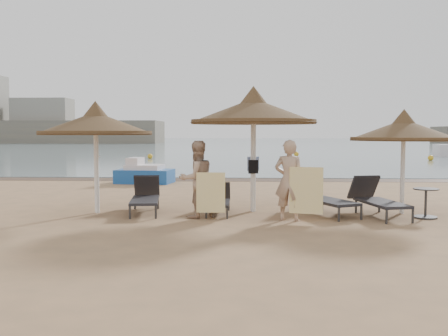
# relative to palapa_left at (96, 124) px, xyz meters

# --- Properties ---
(ground) EXTENTS (160.00, 160.00, 0.00)m
(ground) POSITION_rel_palapa_left_xyz_m (3.16, -0.66, -2.19)
(ground) COLOR #A0764E
(ground) RESTS_ON ground
(sea) EXTENTS (200.00, 140.00, 0.03)m
(sea) POSITION_rel_palapa_left_xyz_m (3.16, 79.34, -2.17)
(sea) COLOR slate
(sea) RESTS_ON ground
(wet_sand_strip) EXTENTS (200.00, 1.60, 0.01)m
(wet_sand_strip) POSITION_rel_palapa_left_xyz_m (3.16, 8.74, -2.19)
(wet_sand_strip) COLOR #4E3727
(wet_sand_strip) RESTS_ON ground
(far_shore) EXTENTS (150.00, 54.80, 12.00)m
(far_shore) POSITION_rel_palapa_left_xyz_m (-21.94, 77.16, 0.72)
(far_shore) COLOR #766D59
(far_shore) RESTS_ON ground
(palapa_left) EXTENTS (2.77, 2.77, 2.75)m
(palapa_left) POSITION_rel_palapa_left_xyz_m (0.00, 0.00, 0.00)
(palapa_left) COLOR white
(palapa_left) RESTS_ON ground
(palapa_center) EXTENTS (3.16, 3.16, 3.13)m
(palapa_center) POSITION_rel_palapa_left_xyz_m (3.85, 0.42, 0.30)
(palapa_center) COLOR white
(palapa_center) RESTS_ON ground
(palapa_right) EXTENTS (2.57, 2.57, 2.55)m
(palapa_right) POSITION_rel_palapa_left_xyz_m (7.49, 0.25, -0.16)
(palapa_right) COLOR white
(palapa_right) RESTS_ON ground
(lounger_far_left) EXTENTS (0.92, 2.03, 0.88)m
(lounger_far_left) POSITION_rel_palapa_left_xyz_m (1.16, 0.24, -1.80)
(lounger_far_left) COLOR #323233
(lounger_far_left) RESTS_ON ground
(lounger_near_left) EXTENTS (0.54, 1.61, 0.72)m
(lounger_near_left) POSITION_rel_palapa_left_xyz_m (2.99, 0.18, -1.87)
(lounger_near_left) COLOR #323233
(lounger_near_left) RESTS_ON ground
(lounger_near_right) EXTENTS (1.50, 2.14, 0.92)m
(lounger_near_right) POSITION_rel_palapa_left_xyz_m (5.53, 0.16, -1.78)
(lounger_near_right) COLOR #323233
(lounger_near_right) RESTS_ON ground
(lounger_far_right) EXTENTS (1.10, 2.14, 0.92)m
(lounger_far_right) POSITION_rel_palapa_left_xyz_m (6.78, -0.08, -1.78)
(lounger_far_right) COLOR #323233
(lounger_far_right) RESTS_ON ground
(side_table) EXTENTS (0.57, 0.57, 0.69)m
(side_table) POSITION_rel_palapa_left_xyz_m (7.84, -0.39, -1.86)
(side_table) COLOR #323233
(side_table) RESTS_ON ground
(person_left) EXTENTS (1.14, 1.04, 2.08)m
(person_left) POSITION_rel_palapa_left_xyz_m (2.53, -0.56, -1.15)
(person_left) COLOR tan
(person_left) RESTS_ON ground
(person_right) EXTENTS (1.10, 0.85, 2.11)m
(person_right) POSITION_rel_palapa_left_xyz_m (4.64, -0.87, -1.13)
(person_right) COLOR tan
(person_right) RESTS_ON ground
(towel_left) EXTENTS (0.65, 0.02, 0.91)m
(towel_left) POSITION_rel_palapa_left_xyz_m (2.88, -0.91, -1.56)
(towel_left) COLOR yellow
(towel_left) RESTS_ON ground
(towel_right) EXTENTS (0.72, 0.19, 1.03)m
(towel_right) POSITION_rel_palapa_left_xyz_m (4.99, -1.12, -1.48)
(towel_right) COLOR yellow
(towel_right) RESTS_ON ground
(bag_patterned) EXTENTS (0.30, 0.20, 0.36)m
(bag_patterned) POSITION_rel_palapa_left_xyz_m (3.85, 0.60, -1.00)
(bag_patterned) COLOR silver
(bag_patterned) RESTS_ON ground
(bag_dark) EXTENTS (0.25, 0.13, 0.34)m
(bag_dark) POSITION_rel_palapa_left_xyz_m (3.85, 0.26, -1.05)
(bag_dark) COLOR black
(bag_dark) RESTS_ON ground
(pedal_boat) EXTENTS (2.27, 1.52, 0.99)m
(pedal_boat) POSITION_rel_palapa_left_xyz_m (-0.32, 7.24, -1.82)
(pedal_boat) COLOR #194F9D
(pedal_boat) RESTS_ON ground
(buoy_left) EXTENTS (0.39, 0.39, 0.39)m
(buoy_left) POSITION_rel_palapa_left_xyz_m (-3.47, 24.71, -2.00)
(buoy_left) COLOR gold
(buoy_left) RESTS_ON ground
(buoy_mid) EXTENTS (0.41, 0.41, 0.41)m
(buoy_mid) POSITION_rel_palapa_left_xyz_m (7.75, 28.66, -1.99)
(buoy_mid) COLOR gold
(buoy_mid) RESTS_ON ground
(buoy_right) EXTENTS (0.39, 0.39, 0.39)m
(buoy_right) POSITION_rel_palapa_left_xyz_m (16.49, 23.14, -1.99)
(buoy_right) COLOR gold
(buoy_right) RESTS_ON ground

